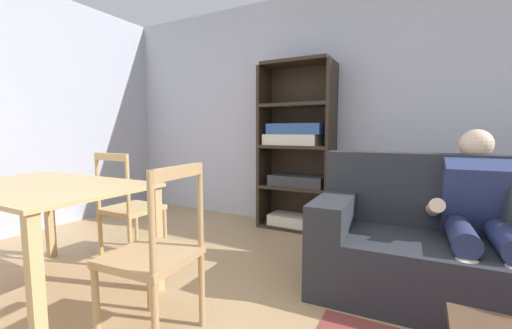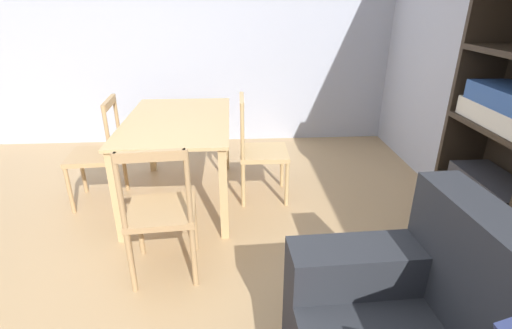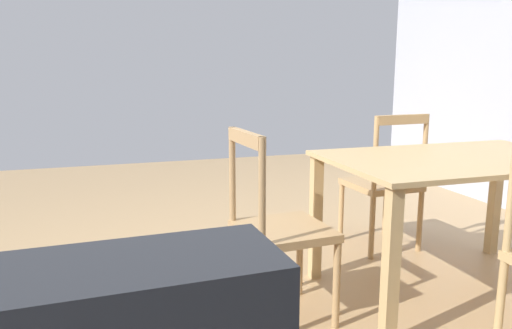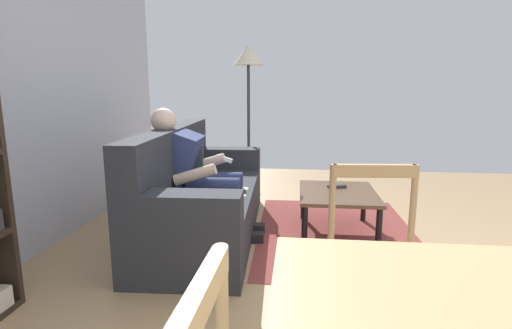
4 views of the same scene
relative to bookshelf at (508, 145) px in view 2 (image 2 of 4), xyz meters
The scene contains 7 objects.
ground_plane 2.67m from the bookshelf, 78.31° to the right, with size 8.20×8.20×0.00m, color tan.
wall_side 3.62m from the bookshelf, 136.19° to the right, with size 0.12×5.45×2.67m, color #ABB0BE.
bookshelf is the anchor object (origin of this frame).
dining_table 2.42m from the bookshelf, 113.89° to the right, with size 1.39×0.87×0.76m.
dining_chair_near_wall 1.83m from the bookshelf, 123.09° to the right, with size 0.43×0.43×0.93m.
dining_chair_facing_couch 2.24m from the bookshelf, 88.72° to the right, with size 0.45×0.45×0.94m.
dining_chair_by_doorway 3.09m from the bookshelf, 108.58° to the right, with size 0.45×0.45×0.93m.
Camera 2 is at (1.63, 0.74, 1.70)m, focal length 26.65 mm.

